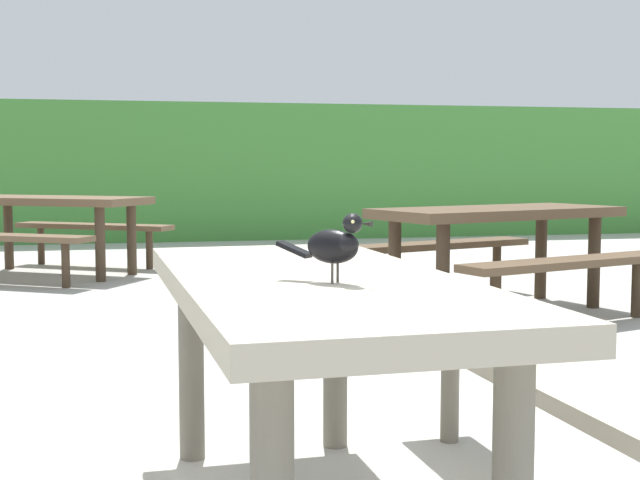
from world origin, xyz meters
The scene contains 5 objects.
hedge_wall centered at (0.00, 10.38, 0.94)m, with size 28.00×1.52×1.88m, color #428438.
picnic_table_foreground centered at (0.37, 0.11, 0.56)m, with size 1.75×1.83×0.74m.
bird_grackle centered at (0.39, -0.08, 0.84)m, with size 0.22×0.22×0.18m.
picnic_table_mid_left centered at (-0.81, 6.34, 0.56)m, with size 2.34×2.33×0.74m.
picnic_table_mid_right centered at (2.45, 3.53, 0.56)m, with size 2.15×2.13×0.74m.
Camera 1 is at (-0.15, -2.30, 1.05)m, focal length 49.46 mm.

